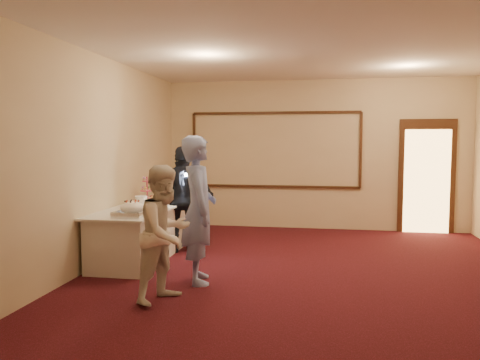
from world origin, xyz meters
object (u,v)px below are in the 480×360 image
(pavlova_tray, at_px, (132,210))
(guest, at_px, (184,199))
(plate_stack_b, at_px, (163,199))
(buffet_table, at_px, (143,232))
(plate_stack_a, at_px, (141,201))
(woman, at_px, (165,233))
(cupcake_stand, at_px, (147,191))
(man, at_px, (199,210))
(tart, at_px, (144,209))

(pavlova_tray, height_order, guest, guest)
(plate_stack_b, xyz_separation_m, guest, (0.29, 0.14, -0.01))
(buffet_table, xyz_separation_m, pavlova_tray, (0.18, -0.80, 0.47))
(plate_stack_a, bearing_deg, plate_stack_b, 42.96)
(buffet_table, bearing_deg, woman, -61.37)
(plate_stack_b, bearing_deg, cupcake_stand, 133.52)
(cupcake_stand, bearing_deg, plate_stack_a, -76.05)
(buffet_table, height_order, plate_stack_b, plate_stack_b)
(buffet_table, xyz_separation_m, guest, (0.51, 0.48, 0.46))
(man, distance_m, woman, 0.76)
(man, relative_size, guest, 1.09)
(plate_stack_b, distance_m, man, 1.71)
(man, xyz_separation_m, guest, (-0.66, 1.56, -0.07))
(plate_stack_b, relative_size, tart, 0.81)
(woman, relative_size, guest, 0.89)
(cupcake_stand, height_order, man, man)
(tart, bearing_deg, plate_stack_b, 85.91)
(tart, bearing_deg, pavlova_tray, -88.47)
(pavlova_tray, relative_size, plate_stack_b, 2.72)
(woman, bearing_deg, cupcake_stand, 48.46)
(pavlova_tray, distance_m, cupcake_stand, 1.66)
(plate_stack_a, xyz_separation_m, guest, (0.56, 0.39, -0.00))
(plate_stack_b, height_order, man, man)
(plate_stack_b, bearing_deg, guest, 25.91)
(pavlova_tray, xyz_separation_m, plate_stack_b, (0.04, 1.14, -0.00))
(buffet_table, xyz_separation_m, cupcake_stand, (-0.23, 0.81, 0.54))
(plate_stack_b, height_order, guest, guest)
(woman, distance_m, guest, 2.33)
(guest, bearing_deg, man, 92.06)
(pavlova_tray, relative_size, cupcake_stand, 1.26)
(cupcake_stand, xyz_separation_m, plate_stack_b, (0.45, -0.47, -0.07))
(plate_stack_a, height_order, plate_stack_b, plate_stack_b)
(pavlova_tray, distance_m, plate_stack_b, 1.14)
(man, bearing_deg, tart, 36.31)
(buffet_table, relative_size, cupcake_stand, 5.29)
(plate_stack_a, height_order, guest, guest)
(buffet_table, height_order, man, man)
(buffet_table, distance_m, man, 1.68)
(plate_stack_b, distance_m, guest, 0.33)
(buffet_table, height_order, woman, woman)
(plate_stack_b, relative_size, woman, 0.14)
(buffet_table, height_order, guest, guest)
(guest, bearing_deg, buffet_table, 22.16)
(buffet_table, distance_m, plate_stack_b, 0.62)
(plate_stack_a, height_order, man, man)
(man, bearing_deg, woman, 146.87)
(cupcake_stand, distance_m, man, 2.35)
(plate_stack_a, bearing_deg, tart, -64.48)
(woman, bearing_deg, tart, 53.23)
(buffet_table, relative_size, guest, 1.39)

